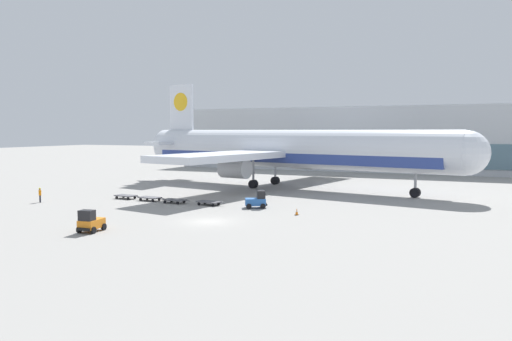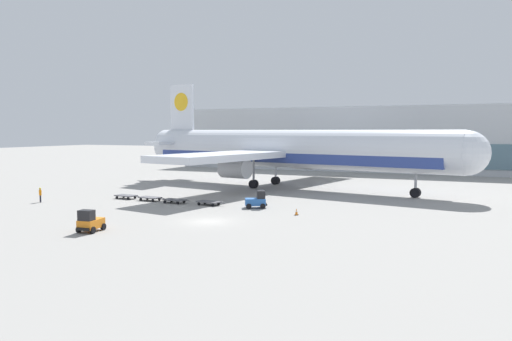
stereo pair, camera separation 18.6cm
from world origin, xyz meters
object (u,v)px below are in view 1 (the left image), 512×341
Objects in this scene: baggage_tug_mid at (257,200)px; baggage_dolly_third at (175,200)px; airplane_main at (283,150)px; baggage_dolly_lead at (126,196)px; baggage_dolly_trail at (209,202)px; traffic_cone_near at (297,212)px; ground_crew_near at (40,194)px; baggage_dolly_second at (150,198)px; baggage_tug_foreground at (90,222)px.

baggage_dolly_third is at bearing 154.77° from baggage_tug_mid.
baggage_dolly_lead is (-14.25, -20.18, -5.45)m from airplane_main.
baggage_dolly_trail is (4.66, 0.25, 0.00)m from baggage_dolly_third.
baggage_dolly_third is 16.67m from traffic_cone_near.
baggage_tug_mid is 1.53× the size of ground_crew_near.
baggage_dolly_second is (-14.77, -0.12, -0.49)m from baggage_tug_mid.
baggage_dolly_second is 4.08m from baggage_dolly_third.
baggage_dolly_lead is 5.22× the size of traffic_cone_near.
baggage_tug_foreground is at bearing -142.29° from baggage_tug_mid.
baggage_tug_mid reaches higher than baggage_dolly_trail.
baggage_tug_mid is at bearing 5.04° from baggage_dolly_second.
airplane_main is 39.19m from baggage_tug_foreground.
airplane_main is 15.36× the size of baggage_dolly_second.
baggage_tug_foreground is at bearing -55.11° from baggage_dolly_lead.
baggage_dolly_lead is 12.72m from baggage_dolly_trail.
baggage_tug_mid is 6.11m from baggage_dolly_trail.
airplane_main is 15.36× the size of baggage_dolly_third.
traffic_cone_near is (20.58, -2.66, -0.04)m from baggage_dolly_second.
baggage_dolly_third is at bearing -172.39° from baggage_dolly_trail.
baggage_dolly_lead is at bearing 178.58° from baggage_dolly_third.
ground_crew_near reaches higher than traffic_cone_near.
baggage_tug_mid is 0.75× the size of baggage_dolly_second.
baggage_dolly_trail is (1.86, 17.94, -0.49)m from baggage_tug_foreground.
ground_crew_near is at bearing -172.79° from traffic_cone_near.
baggage_tug_mid is at bearing 148.56° from baggage_tug_foreground.
baggage_dolly_trail is at bearing 155.30° from baggage_tug_mid.
airplane_main is at bearing 166.86° from baggage_tug_foreground.
traffic_cone_near is at bearing -55.54° from airplane_main.
ground_crew_near is (-21.83, -27.17, -4.74)m from airplane_main.
baggage_dolly_second is at bearing 172.65° from traffic_cone_near.
airplane_main is 25.90m from traffic_cone_near.
baggage_dolly_lead is 1.00× the size of baggage_dolly_trail.
traffic_cone_near is (16.54, -2.08, -0.04)m from baggage_dolly_third.
baggage_dolly_second is at bearing -122.37° from ground_crew_near.
baggage_dolly_third is 1.00× the size of baggage_dolly_trail.
ground_crew_near reaches higher than baggage_dolly_third.
baggage_dolly_lead is at bearing -179.25° from baggage_dolly_second.
baggage_dolly_lead is 10.34m from ground_crew_near.
airplane_main reaches higher than baggage_dolly_lead.
ground_crew_near is at bearing -132.77° from baggage_dolly_lead.
baggage_tug_foreground is 20.03m from baggage_tug_mid.
traffic_cone_near is at bearing 130.55° from baggage_tug_foreground.
baggage_tug_mid is 0.75× the size of baggage_dolly_lead.
traffic_cone_near reaches higher than baggage_dolly_third.
baggage_dolly_second is 1.00× the size of baggage_dolly_trail.
baggage_dolly_second is (-6.84, 18.27, -0.49)m from baggage_tug_foreground.
baggage_dolly_second is at bearing 0.75° from baggage_dolly_lead.
traffic_cone_near is at bearing -54.52° from baggage_tug_mid.
traffic_cone_near is at bearing -2.21° from baggage_dolly_lead.
baggage_dolly_lead is (-18.78, 0.15, -0.49)m from baggage_tug_mid.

